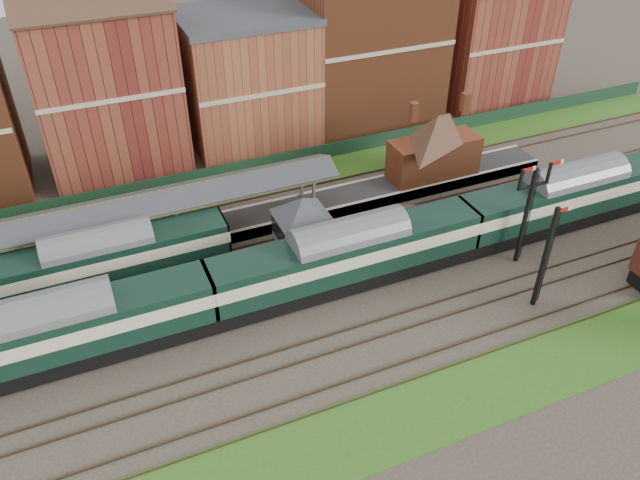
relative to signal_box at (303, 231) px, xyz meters
name	(u,v)px	position (x,y,z in m)	size (l,w,h in m)	color
ground	(359,281)	(3.00, -3.25, -3.19)	(160.00, 160.00, 0.00)	#473D33
grass_back	(282,178)	(3.00, 12.75, -3.16)	(90.00, 4.50, 0.06)	#2D6619
grass_front	(450,402)	(3.00, -15.25, -3.16)	(90.00, 5.00, 0.06)	#2D6619
fence	(274,162)	(3.00, 14.75, -2.44)	(90.00, 0.12, 1.50)	#193823
platform	(251,221)	(-2.00, 6.50, -2.69)	(55.00, 3.40, 1.00)	#2D2D2D
signal_box	(303,231)	(0.00, 0.00, 0.00)	(5.40, 5.40, 6.00)	#596C4D
brick_hut	(399,229)	(8.00, 0.00, -2.00)	(3.20, 2.64, 2.94)	maroon
station_building	(435,145)	(15.00, 6.50, 0.76)	(8.10, 8.10, 5.90)	brown
canopy	(171,194)	(-8.00, 6.50, 1.39)	(26.00, 3.89, 4.08)	#4E5535
semaphore_bracket	(528,209)	(15.04, -5.75, 1.44)	(3.60, 0.25, 8.18)	black
semaphore_siding	(545,256)	(13.02, -10.25, 0.96)	(1.23, 0.25, 8.00)	black
town_backdrop	(245,72)	(2.82, 21.75, 3.81)	(69.00, 10.00, 16.00)	brown
dmu_train	(348,255)	(2.06, -3.25, -0.54)	(59.36, 3.12, 4.56)	black
platform_railcar	(102,261)	(-13.81, 3.25, -0.79)	(17.80, 2.81, 4.10)	black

